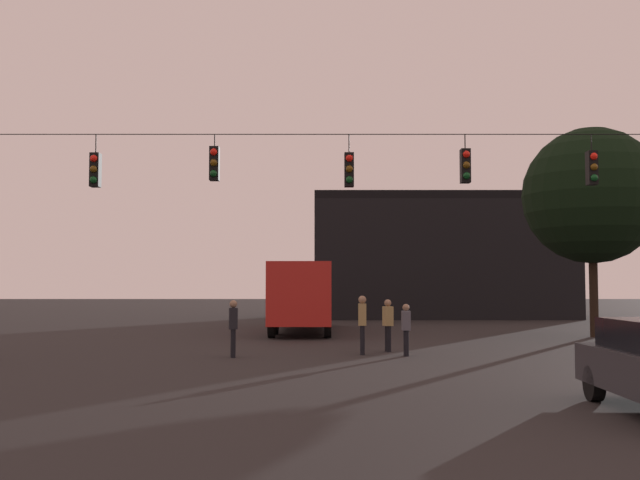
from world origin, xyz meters
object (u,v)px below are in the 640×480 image
(pedestrian_crossing_right, at_px, (405,327))
(pedestrian_near_bus, at_px, (387,322))
(pedestrian_crossing_left, at_px, (232,325))
(city_bus, at_px, (302,290))
(pedestrian_crossing_center, at_px, (361,321))
(tree_left_silhouette, at_px, (591,196))

(pedestrian_crossing_right, bearing_deg, pedestrian_near_bus, 105.34)
(pedestrian_crossing_left, height_order, pedestrian_near_bus, pedestrian_crossing_left)
(pedestrian_crossing_left, distance_m, pedestrian_near_bus, 5.02)
(pedestrian_crossing_left, bearing_deg, city_bus, 81.95)
(city_bus, distance_m, pedestrian_crossing_center, 11.64)
(pedestrian_crossing_right, distance_m, tree_left_silhouette, 12.73)
(pedestrian_near_bus, distance_m, tree_left_silhouette, 12.11)
(city_bus, xyz_separation_m, pedestrian_crossing_right, (3.31, -11.87, -1.01))
(city_bus, relative_size, tree_left_silhouette, 1.30)
(pedestrian_crossing_center, bearing_deg, pedestrian_crossing_left, -167.19)
(pedestrian_crossing_right, relative_size, tree_left_silhouette, 0.18)
(city_bus, height_order, pedestrian_crossing_left, city_bus)
(city_bus, xyz_separation_m, pedestrian_crossing_left, (-1.74, -12.29, -0.93))
(city_bus, xyz_separation_m, tree_left_silhouette, (11.80, -3.72, 3.84))
(city_bus, bearing_deg, pedestrian_near_bus, -74.38)
(pedestrian_near_bus, bearing_deg, pedestrian_crossing_right, -74.66)
(city_bus, relative_size, pedestrian_near_bus, 6.73)
(city_bus, relative_size, pedestrian_crossing_right, 7.20)
(pedestrian_near_bus, relative_size, tree_left_silhouette, 0.19)
(pedestrian_crossing_left, relative_size, tree_left_silhouette, 0.19)
(pedestrian_crossing_left, distance_m, pedestrian_crossing_center, 3.88)
(pedestrian_near_bus, bearing_deg, city_bus, 105.62)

